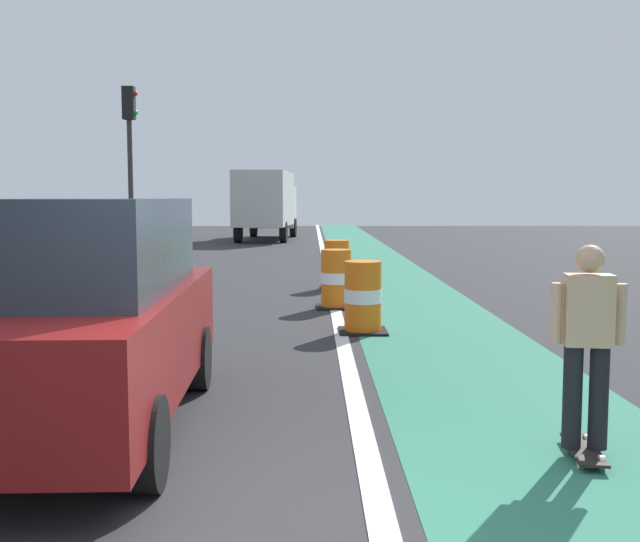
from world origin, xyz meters
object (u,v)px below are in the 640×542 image
at_px(parked_suv_nearest, 78,315).
at_px(delivery_truck_down_block, 267,201).
at_px(traffic_barrel_front, 363,298).
at_px(traffic_light_corner, 130,145).
at_px(pedestrian_crossing, 138,238).
at_px(skateboarder_on_lane, 587,344).
at_px(traffic_barrel_back, 337,265).
at_px(traffic_barrel_mid, 336,280).
at_px(pedestrian_waiting, 115,248).

height_order(parked_suv_nearest, delivery_truck_down_block, delivery_truck_down_block).
bearing_deg(traffic_barrel_front, traffic_light_corner, 119.99).
bearing_deg(traffic_light_corner, pedestrian_crossing, 91.48).
height_order(skateboarder_on_lane, traffic_light_corner, traffic_light_corner).
relative_size(parked_suv_nearest, delivery_truck_down_block, 0.60).
relative_size(skateboarder_on_lane, pedestrian_crossing, 1.05).
bearing_deg(parked_suv_nearest, traffic_barrel_front, 60.09).
bearing_deg(delivery_truck_down_block, traffic_barrel_back, -82.15).
xyz_separation_m(traffic_barrel_mid, traffic_light_corner, (-5.51, 7.52, 2.97)).
bearing_deg(traffic_barrel_front, delivery_truck_down_block, 96.57).
bearing_deg(pedestrian_waiting, parked_suv_nearest, -77.19).
bearing_deg(pedestrian_crossing, pedestrian_waiting, -83.98).
height_order(parked_suv_nearest, traffic_barrel_front, parked_suv_nearest).
bearing_deg(skateboarder_on_lane, traffic_barrel_mid, 101.65).
xyz_separation_m(traffic_barrel_back, delivery_truck_down_block, (-2.71, 19.67, 1.31)).
height_order(traffic_barrel_front, traffic_barrel_mid, same).
xyz_separation_m(parked_suv_nearest, delivery_truck_down_block, (-0.11, 30.23, 0.81)).
bearing_deg(pedestrian_waiting, traffic_barrel_back, -7.40).
height_order(traffic_barrel_front, delivery_truck_down_block, delivery_truck_down_block).
bearing_deg(pedestrian_waiting, pedestrian_crossing, 96.02).
height_order(traffic_barrel_back, traffic_light_corner, traffic_light_corner).
distance_m(traffic_barrel_mid, pedestrian_waiting, 6.30).
bearing_deg(traffic_barrel_mid, pedestrian_crossing, 123.36).
relative_size(skateboarder_on_lane, traffic_barrel_front, 1.55).
height_order(skateboarder_on_lane, pedestrian_crossing, skateboarder_on_lane).
height_order(delivery_truck_down_block, pedestrian_crossing, delivery_truck_down_block).
relative_size(traffic_barrel_back, pedestrian_crossing, 0.68).
height_order(parked_suv_nearest, pedestrian_waiting, parked_suv_nearest).
bearing_deg(traffic_barrel_mid, pedestrian_waiting, 143.30).
xyz_separation_m(skateboarder_on_lane, traffic_light_corner, (-7.20, 15.74, 2.59)).
relative_size(skateboarder_on_lane, parked_suv_nearest, 0.36).
bearing_deg(pedestrian_crossing, traffic_light_corner, -88.52).
bearing_deg(traffic_light_corner, traffic_barrel_back, -38.24).
bearing_deg(traffic_barrel_front, pedestrian_crossing, 118.05).
distance_m(skateboarder_on_lane, pedestrian_waiting, 13.74).
xyz_separation_m(parked_suv_nearest, pedestrian_waiting, (-2.55, 11.23, -0.17)).
distance_m(parked_suv_nearest, traffic_light_corner, 15.49).
xyz_separation_m(traffic_barrel_front, delivery_truck_down_block, (-2.92, 25.34, 1.31)).
xyz_separation_m(traffic_barrel_mid, delivery_truck_down_block, (-2.60, 22.75, 1.31)).
relative_size(traffic_barrel_front, pedestrian_crossing, 0.68).
relative_size(delivery_truck_down_block, traffic_light_corner, 1.52).
bearing_deg(traffic_light_corner, traffic_barrel_mid, -53.77).
height_order(traffic_barrel_front, pedestrian_waiting, pedestrian_waiting).
height_order(skateboarder_on_lane, traffic_barrel_back, skateboarder_on_lane).
distance_m(traffic_barrel_back, delivery_truck_down_block, 19.90).
height_order(parked_suv_nearest, traffic_barrel_back, parked_suv_nearest).
bearing_deg(pedestrian_waiting, traffic_light_corner, 97.08).
relative_size(traffic_barrel_front, pedestrian_waiting, 0.68).
xyz_separation_m(parked_suv_nearest, traffic_barrel_front, (2.81, 4.89, -0.50)).
relative_size(traffic_barrel_front, traffic_barrel_back, 1.00).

